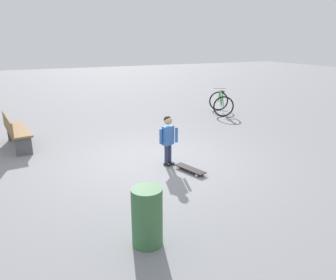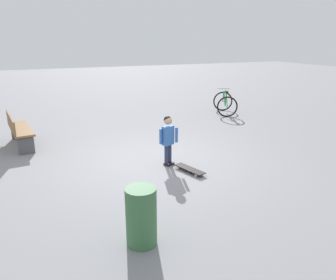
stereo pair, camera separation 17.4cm
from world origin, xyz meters
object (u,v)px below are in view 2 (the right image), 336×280
Objects in this scene: skateboard at (190,169)px; street_bench at (19,130)px; bicycle_near at (225,103)px; child_person at (168,135)px; trash_bin at (141,216)px.

skateboard is 0.46× the size of street_bench.
skateboard is 0.60× the size of bicycle_near.
child_person is 1.35× the size of trash_bin.
trash_bin is (2.42, -1.41, -0.26)m from child_person.
street_bench reaches higher than trash_bin.
bicycle_near reaches higher than skateboard.
child_person is 1.41× the size of skateboard.
skateboard is at bearing 45.04° from street_bench.
child_person is 0.84m from skateboard.
skateboard is 2.53m from trash_bin.
child_person is at bearing -45.37° from bicycle_near.
skateboard is (0.53, 0.24, -0.60)m from child_person.
trash_bin is at bearing -40.13° from bicycle_near.
child_person is 5.33m from bicycle_near.
child_person is 3.90m from street_bench.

